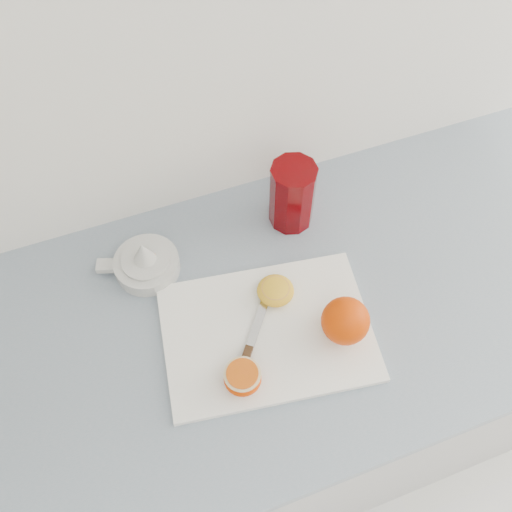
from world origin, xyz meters
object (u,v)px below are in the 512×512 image
object	(u,v)px
half_orange	(243,378)
citrus_juicer	(146,263)
cutting_board	(267,332)
red_tumbler	(292,197)
counter	(244,399)

from	to	relation	value
half_orange	citrus_juicer	xyz separation A→B (m)	(-0.09, 0.28, -0.01)
cutting_board	red_tumbler	xyz separation A→B (m)	(0.14, 0.23, 0.06)
citrus_juicer	red_tumbler	distance (m)	0.31
cutting_board	red_tumbler	size ratio (longest dim) A/B	2.50
counter	citrus_juicer	xyz separation A→B (m)	(-0.13, 0.16, 0.47)
citrus_juicer	red_tumbler	xyz separation A→B (m)	(0.31, 0.02, 0.05)
counter	cutting_board	distance (m)	0.45
counter	red_tumbler	xyz separation A→B (m)	(0.17, 0.18, 0.51)
half_orange	citrus_juicer	world-z (taller)	citrus_juicer
cutting_board	red_tumbler	distance (m)	0.27
red_tumbler	half_orange	bearing A→B (deg)	-125.06
citrus_juicer	red_tumbler	world-z (taller)	red_tumbler
citrus_juicer	cutting_board	bearing A→B (deg)	-51.12
half_orange	citrus_juicer	size ratio (longest dim) A/B	0.41
counter	citrus_juicer	bearing A→B (deg)	128.93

